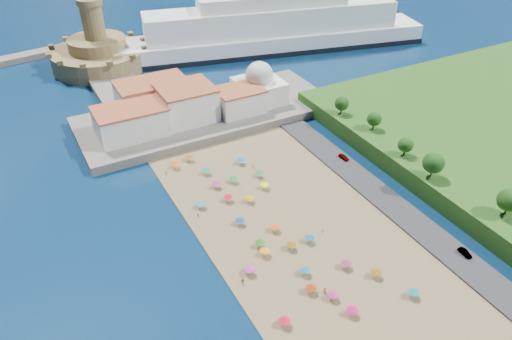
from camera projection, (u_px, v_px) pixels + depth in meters
ground at (290, 252)px, 121.06m from camera, size 700.00×700.00×0.00m
terrace at (207, 114)px, 177.44m from camera, size 90.00×36.00×3.00m
jetty at (120, 90)px, 194.54m from camera, size 18.00×70.00×2.40m
waterfront_buildings at (170, 105)px, 169.23m from camera, size 57.00×29.00×11.00m
domed_building at (259, 86)px, 179.63m from camera, size 16.00×16.00×15.00m
fortress at (98, 52)px, 213.38m from camera, size 40.00×40.00×32.40m
cruise_ship at (272, 30)px, 229.18m from camera, size 146.35×53.39×31.72m
beach_parasols at (315, 280)px, 110.55m from camera, size 32.29×116.49×2.20m
beachgoers at (293, 276)px, 112.97m from camera, size 28.56×104.82×1.90m
parked_cars at (427, 223)px, 128.18m from camera, size 1.89×69.14×1.30m
hillside_trees at (475, 186)px, 126.74m from camera, size 10.10×108.48×7.63m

